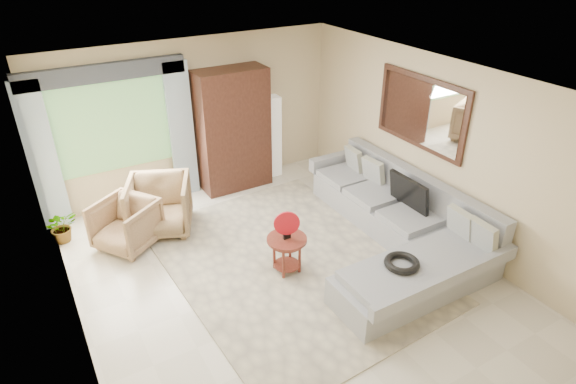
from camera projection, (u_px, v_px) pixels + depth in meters
ground at (285, 276)px, 6.41m from camera, size 6.00×6.00×0.00m
area_rug at (289, 262)px, 6.67m from camera, size 3.18×4.14×0.02m
sectional_sofa at (398, 228)px, 6.93m from camera, size 2.30×3.46×0.90m
tv_screen at (409, 193)px, 6.94m from camera, size 0.14×0.74×0.48m
garden_hose at (402, 263)px, 5.77m from camera, size 0.43×0.43×0.09m
coffee_table at (287, 254)px, 6.38m from camera, size 0.53×0.53×0.53m
red_disc at (287, 223)px, 6.15m from camera, size 0.32×0.16×0.34m
armchair_left at (126, 225)px, 6.87m from camera, size 1.09×1.08×0.72m
armchair_right at (159, 206)px, 7.22m from camera, size 1.19×1.20×0.84m
potted_plant at (62, 226)px, 7.04m from camera, size 0.51×0.46×0.49m
armoire at (233, 130)px, 8.20m from camera, size 1.20×0.55×2.10m
floor_lamp at (273, 136)px, 8.75m from camera, size 0.24×0.24×1.50m
window at (112, 127)px, 7.38m from camera, size 1.80×0.04×1.40m
curtain_left at (42, 158)px, 6.97m from camera, size 0.40×0.08×2.30m
curtain_right at (181, 131)px, 7.90m from camera, size 0.40×0.08×2.30m
valance at (103, 73)px, 6.92m from camera, size 2.40×0.12×0.26m
wall_mirror at (420, 112)px, 6.92m from camera, size 0.05×1.70×1.05m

